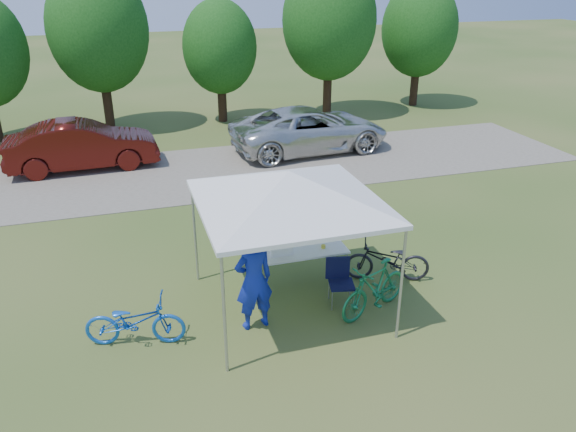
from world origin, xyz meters
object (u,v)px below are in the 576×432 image
(sedan, at_px, (82,145))
(bike_blue, at_px, (135,321))
(bike_green, at_px, (374,288))
(folding_table, at_px, (302,252))
(folding_chair, at_px, (340,277))
(minivan, at_px, (310,129))
(cooler, at_px, (280,245))
(bike_dark, at_px, (387,260))
(cyclist, at_px, (254,280))

(sedan, bearing_deg, bike_blue, -176.37)
(bike_green, distance_m, sedan, 11.43)
(folding_table, bearing_deg, bike_blue, -161.67)
(folding_chair, xyz_separation_m, bike_blue, (-3.81, -0.21, -0.09))
(minivan, bearing_deg, cooler, 152.34)
(bike_dark, bearing_deg, cooler, -80.73)
(bike_green, height_order, sedan, sedan)
(folding_chair, height_order, bike_blue, folding_chair)
(bike_blue, bearing_deg, minivan, -20.15)
(folding_table, xyz_separation_m, folding_chair, (0.45, -0.91, -0.16))
(cyclist, distance_m, minivan, 10.51)
(folding_table, bearing_deg, bike_green, -57.21)
(bike_dark, distance_m, minivan, 8.90)
(folding_chair, relative_size, bike_dark, 0.53)
(cyclist, xyz_separation_m, bike_green, (2.22, -0.22, -0.44))
(folding_table, height_order, bike_dark, bike_dark)
(cooler, bearing_deg, bike_dark, -11.74)
(bike_dark, relative_size, minivan, 0.31)
(cooler, relative_size, minivan, 0.09)
(bike_blue, bearing_deg, bike_green, -80.21)
(cooler, bearing_deg, sedan, 114.34)
(bike_green, relative_size, sedan, 0.37)
(bike_blue, bearing_deg, bike_dark, -68.39)
(minivan, distance_m, sedan, 7.47)
(bike_blue, height_order, bike_dark, bike_dark)
(cyclist, bearing_deg, folding_table, -145.34)
(minivan, relative_size, sedan, 1.19)
(cooler, bearing_deg, bike_blue, -158.97)
(bike_green, xyz_separation_m, bike_dark, (0.76, 0.99, -0.06))
(cooler, relative_size, sedan, 0.10)
(cooler, bearing_deg, folding_table, 0.00)
(bike_green, height_order, bike_dark, bike_green)
(bike_green, relative_size, minivan, 0.31)
(minivan, bearing_deg, sedan, 82.67)
(folding_chair, bearing_deg, minivan, 87.06)
(folding_chair, relative_size, bike_green, 0.53)
(bike_dark, distance_m, sedan, 10.97)
(bike_green, bearing_deg, cyclist, -119.42)
(bike_dark, relative_size, sedan, 0.37)
(folding_chair, bearing_deg, bike_green, -35.04)
(bike_blue, bearing_deg, cooler, -54.91)
(bike_blue, bearing_deg, cyclist, -78.77)
(bike_blue, distance_m, bike_green, 4.30)
(cyclist, height_order, bike_blue, cyclist)
(folding_table, bearing_deg, sedan, 116.83)
(cooler, xyz_separation_m, bike_blue, (-2.90, -1.11, -0.46))
(folding_chair, relative_size, sedan, 0.20)
(folding_chair, height_order, minivan, minivan)
(folding_chair, distance_m, sedan, 10.74)
(cooler, height_order, minivan, minivan)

